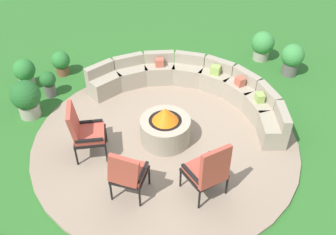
{
  "coord_description": "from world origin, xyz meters",
  "views": [
    {
      "loc": [
        1.44,
        -5.23,
        5.09
      ],
      "look_at": [
        0.0,
        0.2,
        0.45
      ],
      "focal_mm": 40.96,
      "sensor_mm": 36.0,
      "label": 1
    }
  ],
  "objects_px": {
    "fire_pit": "(165,128)",
    "potted_plant_2": "(25,72)",
    "potted_plant_3": "(26,98)",
    "potted_plant_4": "(48,82)",
    "potted_plant_5": "(263,45)",
    "curved_stone_bench": "(195,86)",
    "lounge_chair_front_right": "(127,173)",
    "lounge_chair_back_left": "(208,170)",
    "potted_plant_1": "(292,58)",
    "potted_plant_0": "(61,62)",
    "lounge_chair_front_left": "(84,131)"
  },
  "relations": [
    {
      "from": "fire_pit",
      "to": "potted_plant_2",
      "type": "relative_size",
      "value": 1.33
    },
    {
      "from": "potted_plant_3",
      "to": "potted_plant_4",
      "type": "height_order",
      "value": "potted_plant_3"
    },
    {
      "from": "potted_plant_3",
      "to": "potted_plant_5",
      "type": "relative_size",
      "value": 1.11
    },
    {
      "from": "potted_plant_3",
      "to": "potted_plant_4",
      "type": "relative_size",
      "value": 1.38
    },
    {
      "from": "curved_stone_bench",
      "to": "potted_plant_5",
      "type": "bearing_deg",
      "value": 58.52
    },
    {
      "from": "lounge_chair_front_right",
      "to": "lounge_chair_back_left",
      "type": "distance_m",
      "value": 1.27
    },
    {
      "from": "potted_plant_1",
      "to": "potted_plant_2",
      "type": "distance_m",
      "value": 6.16
    },
    {
      "from": "potted_plant_5",
      "to": "lounge_chair_back_left",
      "type": "bearing_deg",
      "value": -96.55
    },
    {
      "from": "lounge_chair_back_left",
      "to": "potted_plant_0",
      "type": "height_order",
      "value": "lounge_chair_back_left"
    },
    {
      "from": "potted_plant_0",
      "to": "potted_plant_1",
      "type": "relative_size",
      "value": 0.76
    },
    {
      "from": "lounge_chair_back_left",
      "to": "potted_plant_1",
      "type": "bearing_deg",
      "value": 26.2
    },
    {
      "from": "curved_stone_bench",
      "to": "fire_pit",
      "type": "bearing_deg",
      "value": -99.38
    },
    {
      "from": "potted_plant_0",
      "to": "potted_plant_3",
      "type": "bearing_deg",
      "value": -87.31
    },
    {
      "from": "curved_stone_bench",
      "to": "potted_plant_1",
      "type": "bearing_deg",
      "value": 38.09
    },
    {
      "from": "potted_plant_3",
      "to": "lounge_chair_front_left",
      "type": "bearing_deg",
      "value": -25.53
    },
    {
      "from": "lounge_chair_front_right",
      "to": "potted_plant_2",
      "type": "distance_m",
      "value": 4.11
    },
    {
      "from": "lounge_chair_front_right",
      "to": "potted_plant_4",
      "type": "relative_size",
      "value": 1.72
    },
    {
      "from": "curved_stone_bench",
      "to": "potted_plant_0",
      "type": "height_order",
      "value": "curved_stone_bench"
    },
    {
      "from": "lounge_chair_front_left",
      "to": "potted_plant_4",
      "type": "relative_size",
      "value": 1.8
    },
    {
      "from": "potted_plant_0",
      "to": "potted_plant_5",
      "type": "relative_size",
      "value": 0.8
    },
    {
      "from": "curved_stone_bench",
      "to": "lounge_chair_back_left",
      "type": "distance_m",
      "value": 2.72
    },
    {
      "from": "curved_stone_bench",
      "to": "lounge_chair_back_left",
      "type": "xyz_separation_m",
      "value": [
        0.75,
        -2.6,
        0.28
      ]
    },
    {
      "from": "potted_plant_3",
      "to": "potted_plant_5",
      "type": "height_order",
      "value": "potted_plant_3"
    },
    {
      "from": "potted_plant_2",
      "to": "potted_plant_3",
      "type": "bearing_deg",
      "value": -56.87
    },
    {
      "from": "potted_plant_3",
      "to": "potted_plant_0",
      "type": "bearing_deg",
      "value": 92.69
    },
    {
      "from": "lounge_chair_back_left",
      "to": "potted_plant_2",
      "type": "height_order",
      "value": "lounge_chair_back_left"
    },
    {
      "from": "curved_stone_bench",
      "to": "potted_plant_0",
      "type": "distance_m",
      "value": 3.27
    },
    {
      "from": "fire_pit",
      "to": "lounge_chair_front_left",
      "type": "bearing_deg",
      "value": -150.74
    },
    {
      "from": "potted_plant_0",
      "to": "potted_plant_1",
      "type": "distance_m",
      "value": 5.45
    },
    {
      "from": "lounge_chair_front_left",
      "to": "potted_plant_3",
      "type": "xyz_separation_m",
      "value": [
        -1.65,
        0.79,
        -0.16
      ]
    },
    {
      "from": "lounge_chair_back_left",
      "to": "fire_pit",
      "type": "bearing_deg",
      "value": 85.37
    },
    {
      "from": "lounge_chair_front_right",
      "to": "potted_plant_2",
      "type": "bearing_deg",
      "value": 144.58
    },
    {
      "from": "curved_stone_bench",
      "to": "lounge_chair_back_left",
      "type": "relative_size",
      "value": 3.89
    },
    {
      "from": "lounge_chair_front_right",
      "to": "lounge_chair_back_left",
      "type": "relative_size",
      "value": 0.93
    },
    {
      "from": "fire_pit",
      "to": "potted_plant_3",
      "type": "relative_size",
      "value": 1.15
    },
    {
      "from": "potted_plant_3",
      "to": "potted_plant_2",
      "type": "bearing_deg",
      "value": 123.13
    },
    {
      "from": "lounge_chair_front_left",
      "to": "potted_plant_3",
      "type": "bearing_deg",
      "value": -138.6
    },
    {
      "from": "lounge_chair_front_right",
      "to": "potted_plant_0",
      "type": "xyz_separation_m",
      "value": [
        -2.79,
        3.14,
        -0.27
      ]
    },
    {
      "from": "fire_pit",
      "to": "lounge_chair_front_right",
      "type": "height_order",
      "value": "lounge_chair_front_right"
    },
    {
      "from": "lounge_chair_front_left",
      "to": "lounge_chair_front_right",
      "type": "xyz_separation_m",
      "value": [
        1.07,
        -0.73,
        -0.01
      ]
    },
    {
      "from": "fire_pit",
      "to": "potted_plant_2",
      "type": "height_order",
      "value": "fire_pit"
    },
    {
      "from": "potted_plant_4",
      "to": "lounge_chair_front_right",
      "type": "bearing_deg",
      "value": -40.56
    },
    {
      "from": "lounge_chair_back_left",
      "to": "potted_plant_0",
      "type": "xyz_separation_m",
      "value": [
        -4.01,
        2.78,
        -0.29
      ]
    },
    {
      "from": "potted_plant_5",
      "to": "fire_pit",
      "type": "bearing_deg",
      "value": -113.08
    },
    {
      "from": "potted_plant_1",
      "to": "potted_plant_5",
      "type": "height_order",
      "value": "potted_plant_1"
    },
    {
      "from": "fire_pit",
      "to": "lounge_chair_front_right",
      "type": "bearing_deg",
      "value": -98.66
    },
    {
      "from": "potted_plant_1",
      "to": "potted_plant_4",
      "type": "distance_m",
      "value": 5.61
    },
    {
      "from": "lounge_chair_front_left",
      "to": "lounge_chair_back_left",
      "type": "relative_size",
      "value": 0.97
    },
    {
      "from": "fire_pit",
      "to": "potted_plant_2",
      "type": "distance_m",
      "value": 3.67
    },
    {
      "from": "potted_plant_1",
      "to": "lounge_chair_front_right",
      "type": "bearing_deg",
      "value": -118.67
    }
  ]
}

